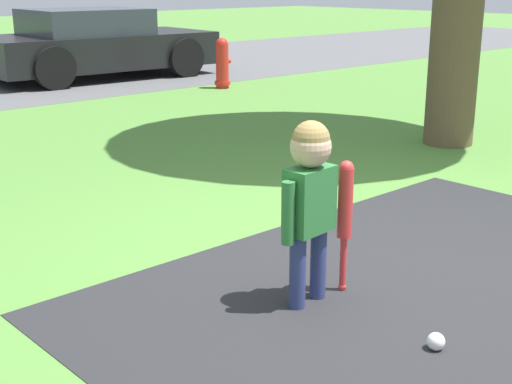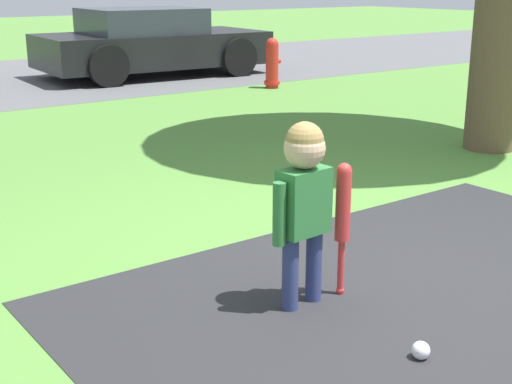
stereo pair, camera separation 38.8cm
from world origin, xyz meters
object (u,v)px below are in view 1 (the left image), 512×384
object	(u,v)px
baseball_bat	(345,208)
fire_hydrant	(222,64)
child	(310,188)
sports_ball	(436,341)
parked_car	(95,44)

from	to	relation	value
baseball_bat	fire_hydrant	distance (m)	7.60
child	fire_hydrant	distance (m)	7.73
child	fire_hydrant	bearing A→B (deg)	49.05
child	sports_ball	distance (m)	0.95
sports_ball	child	bearing A→B (deg)	95.30
child	baseball_bat	size ratio (longest dim) A/B	1.33
sports_ball	fire_hydrant	size ratio (longest dim) A/B	0.11
child	fire_hydrant	xyz separation A→B (m)	(4.61, 6.19, -0.25)
sports_ball	fire_hydrant	bearing A→B (deg)	56.77
child	sports_ball	world-z (taller)	child
fire_hydrant	baseball_bat	bearing A→B (deg)	-125.06
baseball_bat	fire_hydrant	bearing A→B (deg)	54.94
child	parked_car	size ratio (longest dim) A/B	0.25
fire_hydrant	parked_car	bearing A→B (deg)	108.17
baseball_bat	parked_car	xyz separation A→B (m)	(3.57, 8.65, 0.09)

